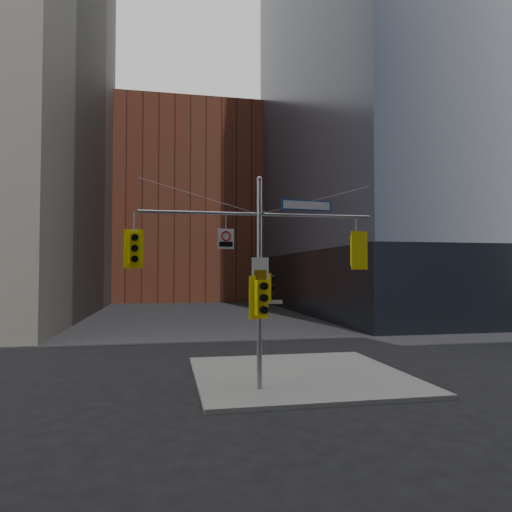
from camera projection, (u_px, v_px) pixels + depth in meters
name	position (u px, v px, depth m)	size (l,w,h in m)	color
ground	(273.00, 411.00, 13.25)	(160.00, 160.00, 0.00)	black
sidewalk_corner	(300.00, 375.00, 17.56)	(8.00, 8.00, 0.15)	gray
podium_ne	(454.00, 282.00, 50.14)	(36.40, 36.40, 6.00)	black
brick_midrise	(187.00, 208.00, 70.62)	(26.00, 20.00, 28.00)	brown
signal_assembly	(259.00, 261.00, 15.36)	(8.00, 0.80, 7.30)	#95989E
traffic_light_west_arm	(134.00, 248.00, 14.60)	(0.60, 0.53, 1.26)	#FFEC0D
traffic_light_east_arm	(357.00, 251.00, 16.05)	(0.64, 0.56, 1.35)	#FFEC0D
traffic_light_pole_side	(269.00, 287.00, 15.39)	(0.38, 0.32, 0.94)	#FFEC0D
traffic_light_pole_front	(261.00, 298.00, 15.06)	(0.68, 0.62, 1.44)	#FFEC0D
street_sign_blade	(307.00, 205.00, 15.76)	(1.84, 0.23, 0.36)	#103A99
regulatory_sign_arm	(226.00, 238.00, 15.15)	(0.54, 0.06, 0.68)	silver
regulatory_sign_pole	(260.00, 269.00, 15.24)	(0.58, 0.08, 0.75)	silver
street_blade_ew	(272.00, 302.00, 15.41)	(0.68, 0.09, 0.14)	silver
street_blade_ns	(257.00, 308.00, 15.75)	(0.06, 0.80, 0.16)	#145926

